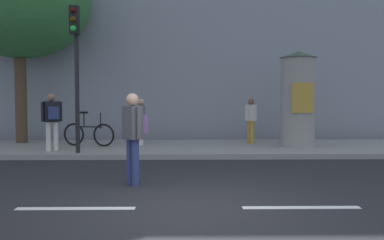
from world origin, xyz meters
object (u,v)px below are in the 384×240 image
at_px(pedestrian_in_dark_shirt, 134,130).
at_px(poster_column, 298,98).
at_px(pedestrian_tallest, 141,118).
at_px(bicycle_leaning, 89,134).
at_px(traffic_light, 76,54).
at_px(pedestrian_in_light_jacket, 52,117).
at_px(pedestrian_near_pole, 251,118).

bearing_deg(pedestrian_in_dark_shirt, poster_column, 48.38).
height_order(pedestrian_tallest, bicycle_leaning, pedestrian_tallest).
height_order(traffic_light, bicycle_leaning, traffic_light).
height_order(poster_column, bicycle_leaning, poster_column).
bearing_deg(pedestrian_in_light_jacket, pedestrian_near_pole, 17.59).
distance_m(poster_column, pedestrian_tallest, 5.01).
distance_m(poster_column, pedestrian_in_light_jacket, 7.41).
relative_size(pedestrian_tallest, pedestrian_in_light_jacket, 0.91).
bearing_deg(pedestrian_tallest, poster_column, -6.30).
bearing_deg(pedestrian_in_light_jacket, pedestrian_in_dark_shirt, -55.33).
bearing_deg(bicycle_leaning, traffic_light, -87.58).
height_order(traffic_light, pedestrian_in_light_jacket, traffic_light).
bearing_deg(bicycle_leaning, pedestrian_tallest, 11.63).
xyz_separation_m(poster_column, bicycle_leaning, (-6.56, 0.21, -1.11)).
bearing_deg(pedestrian_in_light_jacket, poster_column, 7.48).
relative_size(poster_column, pedestrian_in_light_jacket, 1.80).
relative_size(pedestrian_in_dark_shirt, pedestrian_near_pole, 1.18).
bearing_deg(traffic_light, pedestrian_in_dark_shirt, -60.56).
distance_m(traffic_light, bicycle_leaning, 2.90).
relative_size(poster_column, pedestrian_tallest, 1.98).
relative_size(pedestrian_tallest, bicycle_leaning, 0.87).
xyz_separation_m(traffic_light, pedestrian_tallest, (1.55, 2.08, -1.84)).
height_order(pedestrian_near_pole, pedestrian_in_light_jacket, pedestrian_in_light_jacket).
xyz_separation_m(poster_column, pedestrian_in_light_jacket, (-7.33, -0.96, -0.52)).
bearing_deg(bicycle_leaning, pedestrian_near_pole, 7.98).
bearing_deg(pedestrian_in_light_jacket, traffic_light, -34.12).
height_order(traffic_light, pedestrian_near_pole, traffic_light).
distance_m(traffic_light, pedestrian_near_pole, 6.03).
height_order(pedestrian_in_dark_shirt, bicycle_leaning, pedestrian_in_dark_shirt).
distance_m(pedestrian_near_pole, pedestrian_in_light_jacket, 6.32).
bearing_deg(pedestrian_near_pole, traffic_light, -154.40).
bearing_deg(pedestrian_tallest, pedestrian_in_light_jacket, -147.79).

